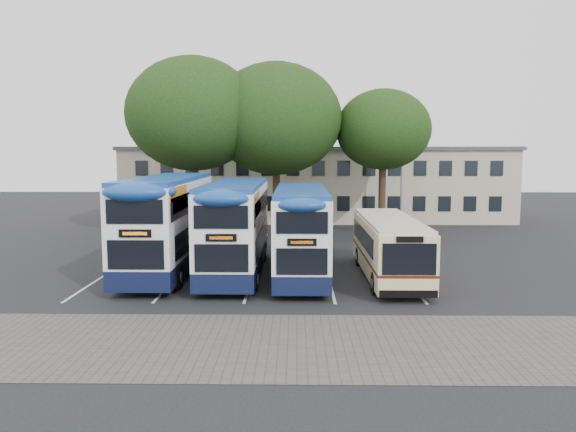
% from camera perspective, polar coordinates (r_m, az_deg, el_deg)
% --- Properties ---
extents(ground, '(120.00, 120.00, 0.00)m').
position_cam_1_polar(ground, '(22.21, 5.39, -8.57)').
color(ground, black).
rests_on(ground, ground).
extents(paving_strip, '(40.00, 6.00, 0.01)m').
position_cam_1_polar(paving_strip, '(17.36, -0.03, -12.88)').
color(paving_strip, '#595654').
rests_on(paving_strip, ground).
extents(bay_lines, '(14.12, 11.00, 0.01)m').
position_cam_1_polar(bay_lines, '(27.07, -3.44, -5.79)').
color(bay_lines, silver).
rests_on(bay_lines, ground).
extents(depot_building, '(32.40, 8.40, 6.20)m').
position_cam_1_polar(depot_building, '(48.47, 2.91, 3.41)').
color(depot_building, beige).
rests_on(depot_building, ground).
extents(lamp_post, '(0.25, 1.05, 9.06)m').
position_cam_1_polar(lamp_post, '(42.07, 11.51, 5.45)').
color(lamp_post, gray).
rests_on(lamp_post, ground).
extents(tree_left, '(8.85, 8.85, 12.04)m').
position_cam_1_polar(tree_left, '(38.19, -9.61, 10.17)').
color(tree_left, black).
rests_on(tree_left, ground).
extents(tree_mid, '(8.95, 8.95, 11.81)m').
position_cam_1_polar(tree_mid, '(38.58, -1.21, 9.82)').
color(tree_mid, black).
rests_on(tree_mid, ground).
extents(tree_right, '(6.51, 6.51, 10.07)m').
position_cam_1_polar(tree_right, '(39.42, 9.65, 8.62)').
color(tree_right, black).
rests_on(tree_right, ground).
extents(bus_dd_left, '(2.67, 11.02, 4.59)m').
position_cam_1_polar(bus_dd_left, '(27.68, -12.10, -0.35)').
color(bus_dd_left, '#0F1637').
rests_on(bus_dd_left, ground).
extents(bus_dd_mid, '(2.53, 10.43, 4.35)m').
position_cam_1_polar(bus_dd_mid, '(26.73, -5.31, -0.77)').
color(bus_dd_mid, '#0F1637').
rests_on(bus_dd_mid, ground).
extents(bus_dd_right, '(2.38, 9.84, 4.10)m').
position_cam_1_polar(bus_dd_right, '(26.17, 1.32, -1.20)').
color(bus_dd_right, '#0F1637').
rests_on(bus_dd_right, ground).
extents(bus_single, '(2.37, 9.30, 2.77)m').
position_cam_1_polar(bus_single, '(26.26, 10.19, -2.79)').
color(bus_single, beige).
rests_on(bus_single, ground).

